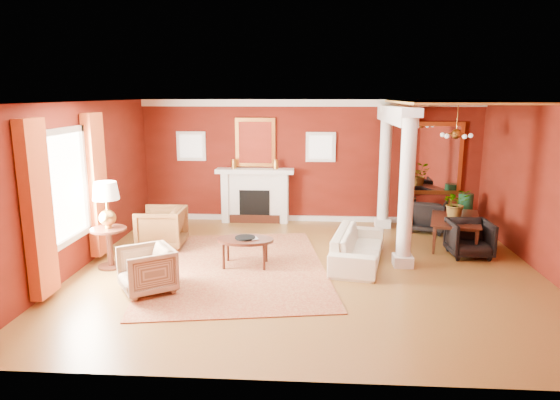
# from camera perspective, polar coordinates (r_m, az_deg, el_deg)

# --- Properties ---
(ground) EXTENTS (8.00, 8.00, 0.00)m
(ground) POSITION_cam_1_polar(r_m,az_deg,el_deg) (8.87, 3.17, -7.95)
(ground) COLOR brown
(ground) RESTS_ON ground
(room_shell) EXTENTS (8.04, 7.04, 2.92)m
(room_shell) POSITION_cam_1_polar(r_m,az_deg,el_deg) (8.40, 3.33, 5.10)
(room_shell) COLOR #63170D
(room_shell) RESTS_ON ground
(fireplace) EXTENTS (1.85, 0.42, 1.29)m
(fireplace) POSITION_cam_1_polar(r_m,az_deg,el_deg) (11.97, -2.85, 0.54)
(fireplace) COLOR white
(fireplace) RESTS_ON ground
(overmantel_mirror) EXTENTS (0.95, 0.07, 1.15)m
(overmantel_mirror) POSITION_cam_1_polar(r_m,az_deg,el_deg) (11.92, -2.84, 6.59)
(overmantel_mirror) COLOR gold
(overmantel_mirror) RESTS_ON fireplace
(flank_window_left) EXTENTS (0.70, 0.07, 0.70)m
(flank_window_left) POSITION_cam_1_polar(r_m,az_deg,el_deg) (12.22, -10.11, 6.08)
(flank_window_left) COLOR white
(flank_window_left) RESTS_ON room_shell
(flank_window_right) EXTENTS (0.70, 0.07, 0.70)m
(flank_window_right) POSITION_cam_1_polar(r_m,az_deg,el_deg) (11.87, 4.67, 6.06)
(flank_window_right) COLOR white
(flank_window_right) RESTS_ON room_shell
(left_window) EXTENTS (0.21, 2.55, 2.60)m
(left_window) POSITION_cam_1_polar(r_m,az_deg,el_deg) (8.84, -22.92, 0.61)
(left_window) COLOR white
(left_window) RESTS_ON room_shell
(column_front) EXTENTS (0.36, 0.36, 2.80)m
(column_front) POSITION_cam_1_polar(r_m,az_deg,el_deg) (8.94, 14.27, 1.34)
(column_front) COLOR white
(column_front) RESTS_ON ground
(column_back) EXTENTS (0.36, 0.36, 2.80)m
(column_back) POSITION_cam_1_polar(r_m,az_deg,el_deg) (11.57, 11.89, 3.82)
(column_back) COLOR white
(column_back) RESTS_ON ground
(header_beam) EXTENTS (0.30, 3.20, 0.32)m
(header_beam) POSITION_cam_1_polar(r_m,az_deg,el_deg) (10.38, 13.02, 9.48)
(header_beam) COLOR white
(header_beam) RESTS_ON column_front
(amber_ceiling) EXTENTS (2.30, 3.40, 0.04)m
(amber_ceiling) POSITION_cam_1_polar(r_m,az_deg,el_deg) (10.47, 19.55, 10.49)
(amber_ceiling) COLOR gold
(amber_ceiling) RESTS_ON room_shell
(dining_mirror) EXTENTS (1.30, 0.07, 1.70)m
(dining_mirror) POSITION_cam_1_polar(r_m,az_deg,el_deg) (12.22, 17.22, 4.55)
(dining_mirror) COLOR gold
(dining_mirror) RESTS_ON room_shell
(chandelier) EXTENTS (0.60, 0.62, 0.75)m
(chandelier) POSITION_cam_1_polar(r_m,az_deg,el_deg) (10.56, 19.50, 7.12)
(chandelier) COLOR #BE8E3C
(chandelier) RESTS_ON room_shell
(crown_trim) EXTENTS (8.00, 0.08, 0.16)m
(crown_trim) POSITION_cam_1_polar(r_m,az_deg,el_deg) (11.80, 3.52, 11.00)
(crown_trim) COLOR white
(crown_trim) RESTS_ON room_shell
(base_trim) EXTENTS (8.00, 0.08, 0.12)m
(base_trim) POSITION_cam_1_polar(r_m,az_deg,el_deg) (12.16, 3.35, -2.11)
(base_trim) COLOR white
(base_trim) RESTS_ON ground
(rug) EXTENTS (3.73, 4.59, 0.02)m
(rug) POSITION_cam_1_polar(r_m,az_deg,el_deg) (8.97, -5.14, -7.68)
(rug) COLOR maroon
(rug) RESTS_ON ground
(sofa) EXTENTS (0.98, 2.12, 0.80)m
(sofa) POSITION_cam_1_polar(r_m,az_deg,el_deg) (9.22, 8.93, -4.69)
(sofa) COLOR white
(sofa) RESTS_ON ground
(armchair_leopard) EXTENTS (0.84, 0.90, 0.90)m
(armchair_leopard) POSITION_cam_1_polar(r_m,az_deg,el_deg) (10.24, -13.40, -2.88)
(armchair_leopard) COLOR black
(armchair_leopard) RESTS_ON ground
(armchair_stripe) EXTENTS (1.02, 1.03, 0.79)m
(armchair_stripe) POSITION_cam_1_polar(r_m,az_deg,el_deg) (8.05, -14.99, -7.49)
(armchair_stripe) COLOR tan
(armchair_stripe) RESTS_ON ground
(coffee_table) EXTENTS (1.01, 1.01, 0.51)m
(coffee_table) POSITION_cam_1_polar(r_m,az_deg,el_deg) (8.91, -4.00, -4.72)
(coffee_table) COLOR black
(coffee_table) RESTS_ON ground
(coffee_book) EXTENTS (0.15, 0.07, 0.21)m
(coffee_book) POSITION_cam_1_polar(r_m,az_deg,el_deg) (8.83, -3.59, -3.82)
(coffee_book) COLOR black
(coffee_book) RESTS_ON coffee_table
(side_table) EXTENTS (0.62, 0.62, 1.55)m
(side_table) POSITION_cam_1_polar(r_m,az_deg,el_deg) (9.18, -19.16, -1.10)
(side_table) COLOR black
(side_table) RESTS_ON ground
(dining_table) EXTENTS (0.97, 1.75, 0.92)m
(dining_table) POSITION_cam_1_polar(r_m,az_deg,el_deg) (10.73, 19.54, -2.52)
(dining_table) COLOR black
(dining_table) RESTS_ON ground
(dining_chair_near) EXTENTS (0.78, 0.74, 0.77)m
(dining_chair_near) POSITION_cam_1_polar(r_m,az_deg,el_deg) (10.10, 20.86, -3.94)
(dining_chair_near) COLOR black
(dining_chair_near) RESTS_ON ground
(dining_chair_far) EXTENTS (0.97, 0.94, 0.79)m
(dining_chair_far) POSITION_cam_1_polar(r_m,az_deg,el_deg) (11.64, 16.56, -1.55)
(dining_chair_far) COLOR black
(dining_chair_far) RESTS_ON ground
(green_urn) EXTENTS (0.36, 0.36, 0.86)m
(green_urn) POSITION_cam_1_polar(r_m,az_deg,el_deg) (11.98, 20.34, -1.71)
(green_urn) COLOR #133E22
(green_urn) RESTS_ON ground
(potted_plant) EXTENTS (0.62, 0.67, 0.46)m
(potted_plant) POSITION_cam_1_polar(r_m,az_deg,el_deg) (10.57, 19.56, 1.13)
(potted_plant) COLOR #26591E
(potted_plant) RESTS_ON dining_table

